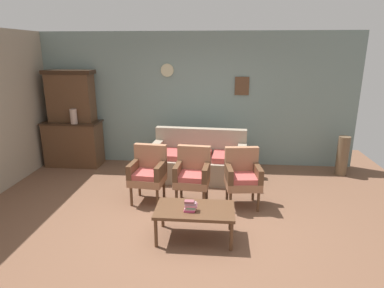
% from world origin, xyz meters
% --- Properties ---
extents(ground_plane, '(7.68, 7.68, 0.00)m').
position_xyz_m(ground_plane, '(0.00, 0.00, 0.00)').
color(ground_plane, brown).
extents(wall_back_with_decor, '(6.40, 0.09, 2.70)m').
position_xyz_m(wall_back_with_decor, '(0.00, 2.63, 1.35)').
color(wall_back_with_decor, gray).
rests_on(wall_back_with_decor, ground).
extents(side_cabinet, '(1.16, 0.55, 0.93)m').
position_xyz_m(side_cabinet, '(-2.55, 2.25, 0.47)').
color(side_cabinet, brown).
rests_on(side_cabinet, ground).
extents(cabinet_upper_hutch, '(0.99, 0.38, 1.03)m').
position_xyz_m(cabinet_upper_hutch, '(-2.55, 2.33, 1.45)').
color(cabinet_upper_hutch, brown).
rests_on(cabinet_upper_hutch, side_cabinet).
extents(vase_on_cabinet, '(0.14, 0.14, 0.29)m').
position_xyz_m(vase_on_cabinet, '(-2.41, 2.08, 1.08)').
color(vase_on_cabinet, tan).
rests_on(vase_on_cabinet, side_cabinet).
extents(floral_couch, '(1.80, 0.92, 0.90)m').
position_xyz_m(floral_couch, '(0.10, 1.75, 0.33)').
color(floral_couch, gray).
rests_on(floral_couch, ground).
extents(armchair_near_couch_end, '(0.56, 0.54, 0.90)m').
position_xyz_m(armchair_near_couch_end, '(-0.63, 0.71, 0.50)').
color(armchair_near_couch_end, '#9E6B4C').
rests_on(armchair_near_couch_end, ground).
extents(armchair_by_doorway, '(0.55, 0.53, 0.90)m').
position_xyz_m(armchair_by_doorway, '(0.07, 0.69, 0.50)').
color(armchair_by_doorway, '#9E6B4C').
rests_on(armchair_by_doorway, ground).
extents(armchair_row_middle, '(0.57, 0.55, 0.90)m').
position_xyz_m(armchair_row_middle, '(0.85, 0.68, 0.50)').
color(armchair_row_middle, '#9E6B4C').
rests_on(armchair_row_middle, ground).
extents(coffee_table, '(1.00, 0.56, 0.42)m').
position_xyz_m(coffee_table, '(0.19, -0.33, 0.38)').
color(coffee_table, brown).
rests_on(coffee_table, ground).
extents(book_stack_on_table, '(0.16, 0.11, 0.14)m').
position_xyz_m(book_stack_on_table, '(0.14, -0.40, 0.49)').
color(book_stack_on_table, '#D3416E').
rests_on(book_stack_on_table, coffee_table).
extents(floor_vase_by_wall, '(0.22, 0.22, 0.77)m').
position_xyz_m(floor_vase_by_wall, '(2.85, 2.15, 0.38)').
color(floor_vase_by_wall, brown).
rests_on(floor_vase_by_wall, ground).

